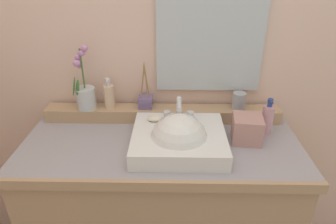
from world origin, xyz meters
name	(u,v)px	position (x,y,z in m)	size (l,w,h in m)	color
wall_back	(163,40)	(0.00, 0.39, 1.25)	(3.02, 0.20, 2.51)	beige
vanity_cabinet	(162,212)	(0.00, 0.00, 0.44)	(1.27, 0.56, 0.89)	tan
back_ledge	(163,114)	(0.00, 0.21, 0.92)	(1.19, 0.10, 0.07)	tan
sink_basin	(179,141)	(0.08, -0.05, 0.92)	(0.41, 0.37, 0.28)	white
soap_bar	(155,119)	(-0.03, 0.06, 0.97)	(0.07, 0.04, 0.02)	beige
potted_plant	(85,92)	(-0.39, 0.21, 1.04)	(0.11, 0.10, 0.32)	silver
soap_dispenser	(109,96)	(-0.27, 0.22, 1.01)	(0.05, 0.05, 0.16)	beige
tumbler_cup	(239,101)	(0.38, 0.21, 0.99)	(0.06, 0.06, 0.09)	#9EA0A7
reed_diffuser	(145,101)	(-0.09, 0.23, 0.98)	(0.07, 0.08, 0.24)	slate
lotion_bottle	(267,119)	(0.50, 0.09, 0.96)	(0.05, 0.06, 0.18)	#CC97A0
tissue_box	(247,129)	(0.39, 0.02, 0.94)	(0.13, 0.13, 0.12)	tan
mirror	(210,45)	(0.23, 0.27, 1.26)	(0.51, 0.02, 0.46)	silver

